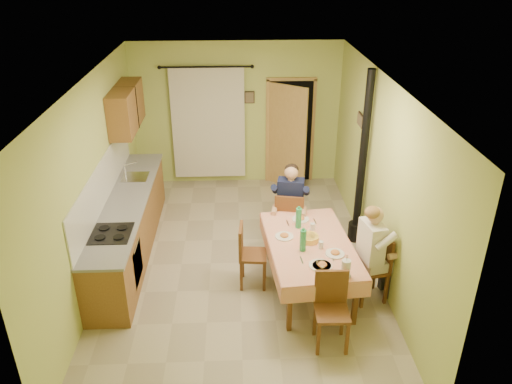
{
  "coord_description": "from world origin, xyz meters",
  "views": [
    {
      "loc": [
        -0.03,
        -6.35,
        4.34
      ],
      "look_at": [
        0.25,
        0.1,
        1.15
      ],
      "focal_mm": 35.0,
      "sensor_mm": 36.0,
      "label": 1
    }
  ],
  "objects_px": {
    "chair_near": "(331,325)",
    "stove_flue": "(360,183)",
    "man_far": "(290,198)",
    "dining_table": "(309,266)",
    "chair_far": "(289,232)",
    "man_right": "(373,243)",
    "chair_right": "(370,280)",
    "chair_left": "(252,266)"
  },
  "relations": [
    {
      "from": "chair_right",
      "to": "man_right",
      "type": "height_order",
      "value": "man_right"
    },
    {
      "from": "chair_right",
      "to": "man_far",
      "type": "bearing_deg",
      "value": 23.37
    },
    {
      "from": "chair_far",
      "to": "stove_flue",
      "type": "height_order",
      "value": "stove_flue"
    },
    {
      "from": "chair_right",
      "to": "stove_flue",
      "type": "relative_size",
      "value": 0.34
    },
    {
      "from": "man_far",
      "to": "chair_left",
      "type": "bearing_deg",
      "value": -113.08
    },
    {
      "from": "man_far",
      "to": "stove_flue",
      "type": "relative_size",
      "value": 0.5
    },
    {
      "from": "dining_table",
      "to": "stove_flue",
      "type": "height_order",
      "value": "stove_flue"
    },
    {
      "from": "chair_left",
      "to": "man_far",
      "type": "relative_size",
      "value": 0.67
    },
    {
      "from": "chair_near",
      "to": "chair_left",
      "type": "distance_m",
      "value": 1.53
    },
    {
      "from": "chair_near",
      "to": "stove_flue",
      "type": "relative_size",
      "value": 0.34
    },
    {
      "from": "chair_right",
      "to": "man_right",
      "type": "xyz_separation_m",
      "value": [
        -0.01,
        -0.0,
        0.59
      ]
    },
    {
      "from": "man_right",
      "to": "stove_flue",
      "type": "distance_m",
      "value": 1.53
    },
    {
      "from": "chair_left",
      "to": "chair_near",
      "type": "bearing_deg",
      "value": 40.45
    },
    {
      "from": "man_right",
      "to": "chair_left",
      "type": "bearing_deg",
      "value": 63.43
    },
    {
      "from": "dining_table",
      "to": "chair_near",
      "type": "distance_m",
      "value": 1.1
    },
    {
      "from": "chair_right",
      "to": "chair_left",
      "type": "height_order",
      "value": "chair_right"
    },
    {
      "from": "chair_near",
      "to": "man_far",
      "type": "bearing_deg",
      "value": -81.28
    },
    {
      "from": "chair_near",
      "to": "chair_left",
      "type": "height_order",
      "value": "chair_near"
    },
    {
      "from": "dining_table",
      "to": "chair_far",
      "type": "bearing_deg",
      "value": 93.31
    },
    {
      "from": "chair_near",
      "to": "man_right",
      "type": "distance_m",
      "value": 1.24
    },
    {
      "from": "chair_near",
      "to": "chair_right",
      "type": "xyz_separation_m",
      "value": [
        0.69,
        0.86,
        0.0
      ]
    },
    {
      "from": "chair_near",
      "to": "stove_flue",
      "type": "bearing_deg",
      "value": -107.93
    },
    {
      "from": "chair_right",
      "to": "man_far",
      "type": "distance_m",
      "value": 1.73
    },
    {
      "from": "dining_table",
      "to": "man_right",
      "type": "xyz_separation_m",
      "value": [
        0.79,
        -0.23,
        0.5
      ]
    },
    {
      "from": "chair_far",
      "to": "stove_flue",
      "type": "distance_m",
      "value": 1.35
    },
    {
      "from": "chair_left",
      "to": "man_far",
      "type": "xyz_separation_m",
      "value": [
        0.62,
        0.93,
        0.59
      ]
    },
    {
      "from": "man_far",
      "to": "man_right",
      "type": "distance_m",
      "value": 1.62
    },
    {
      "from": "chair_left",
      "to": "chair_far",
      "type": "bearing_deg",
      "value": 150.87
    },
    {
      "from": "dining_table",
      "to": "man_far",
      "type": "height_order",
      "value": "man_far"
    },
    {
      "from": "chair_near",
      "to": "chair_right",
      "type": "height_order",
      "value": "chair_right"
    },
    {
      "from": "dining_table",
      "to": "chair_left",
      "type": "relative_size",
      "value": 2.09
    },
    {
      "from": "chair_near",
      "to": "chair_left",
      "type": "bearing_deg",
      "value": -52.72
    },
    {
      "from": "chair_left",
      "to": "man_right",
      "type": "height_order",
      "value": "man_right"
    },
    {
      "from": "dining_table",
      "to": "chair_left",
      "type": "bearing_deg",
      "value": 163.64
    },
    {
      "from": "chair_far",
      "to": "man_far",
      "type": "height_order",
      "value": "man_far"
    },
    {
      "from": "chair_far",
      "to": "dining_table",
      "type": "bearing_deg",
      "value": -71.25
    },
    {
      "from": "man_right",
      "to": "chair_far",
      "type": "bearing_deg",
      "value": 23.32
    },
    {
      "from": "man_right",
      "to": "chair_right",
      "type": "bearing_deg",
      "value": -90.0
    },
    {
      "from": "chair_left",
      "to": "man_far",
      "type": "bearing_deg",
      "value": 151.17
    },
    {
      "from": "dining_table",
      "to": "stove_flue",
      "type": "xyz_separation_m",
      "value": [
        0.96,
        1.28,
        0.65
      ]
    },
    {
      "from": "chair_left",
      "to": "dining_table",
      "type": "bearing_deg",
      "value": 83.34
    },
    {
      "from": "man_far",
      "to": "stove_flue",
      "type": "bearing_deg",
      "value": 20.3
    }
  ]
}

